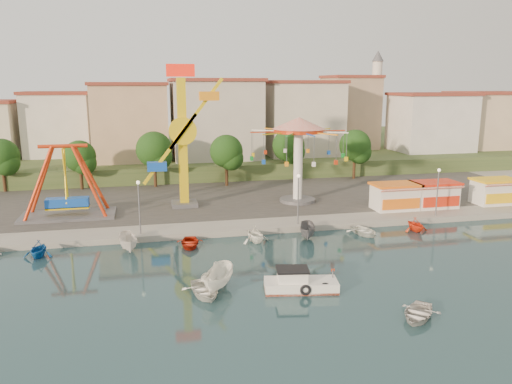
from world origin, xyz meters
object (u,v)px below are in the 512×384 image
object	(u,v)px
wave_swinger	(298,141)
rowboat_a	(205,290)
skiff	(218,279)
cabin_motorboat	(299,284)
pirate_ship_ride	(66,183)
kamikaze_tower	(186,140)

from	to	relation	value
wave_swinger	rowboat_a	xyz separation A→B (m)	(-14.43, -24.12, -7.80)
wave_swinger	rowboat_a	distance (m)	29.16
wave_swinger	skiff	bearing A→B (deg)	-119.59
cabin_motorboat	skiff	xyz separation A→B (m)	(-5.81, 1.30, 0.39)
pirate_ship_ride	cabin_motorboat	size ratio (longest dim) A/B	1.78
cabin_motorboat	kamikaze_tower	bearing A→B (deg)	113.11
kamikaze_tower	wave_swinger	world-z (taller)	kamikaze_tower
wave_swinger	skiff	size ratio (longest dim) A/B	2.52
cabin_motorboat	rowboat_a	bearing A→B (deg)	-175.78
kamikaze_tower	skiff	distance (m)	25.23
cabin_motorboat	rowboat_a	world-z (taller)	cabin_motorboat
cabin_motorboat	rowboat_a	size ratio (longest dim) A/B	1.45
kamikaze_tower	rowboat_a	bearing A→B (deg)	-92.10
pirate_ship_ride	cabin_motorboat	bearing A→B (deg)	-50.69
wave_swinger	cabin_motorboat	bearing A→B (deg)	-106.89
kamikaze_tower	cabin_motorboat	distance (m)	27.26
pirate_ship_ride	kamikaze_tower	size ratio (longest dim) A/B	0.61
skiff	pirate_ship_ride	bearing A→B (deg)	147.86
pirate_ship_ride	cabin_motorboat	distance (m)	30.54
wave_swinger	skiff	xyz separation A→B (m)	(-13.34, -23.49, -7.31)
cabin_motorboat	skiff	size ratio (longest dim) A/B	1.22
kamikaze_tower	wave_swinger	xyz separation A→B (m)	(13.52, -0.56, -0.30)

